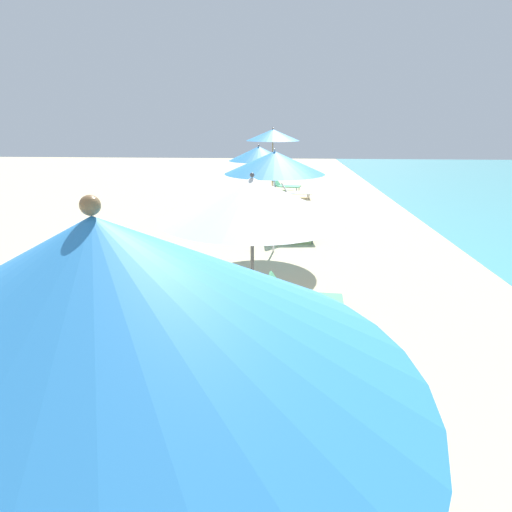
# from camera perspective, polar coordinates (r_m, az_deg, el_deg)

# --- Properties ---
(umbrella_third) EXTENTS (2.04, 2.04, 2.97)m
(umbrella_third) POSITION_cam_1_polar(r_m,az_deg,el_deg) (1.34, -20.91, -5.88)
(umbrella_third) COLOR olive
(umbrella_third) RESTS_ON ground
(lounger_third_shoreside) EXTENTS (1.67, 1.01, 0.61)m
(lounger_third_shoreside) POSITION_cam_1_polar(r_m,az_deg,el_deg) (3.76, 11.94, -31.72)
(lounger_third_shoreside) COLOR #4CA572
(lounger_third_shoreside) RESTS_ON ground
(umbrella_fourth) EXTENTS (2.43, 2.43, 2.56)m
(umbrella_fourth) POSITION_cam_1_polar(r_m,az_deg,el_deg) (5.27, -0.55, 8.11)
(umbrella_fourth) COLOR #4C4C51
(umbrella_fourth) RESTS_ON ground
(lounger_fourth_shoreside) EXTENTS (1.33, 0.66, 0.66)m
(lounger_fourth_shoreside) POSITION_cam_1_polar(r_m,az_deg,el_deg) (6.99, 6.52, -5.70)
(lounger_fourth_shoreside) COLOR #4CA572
(lounger_fourth_shoreside) RESTS_ON ground
(umbrella_fifth) EXTENTS (2.43, 2.43, 2.57)m
(umbrella_fifth) POSITION_cam_1_polar(r_m,az_deg,el_deg) (9.93, 2.66, 13.08)
(umbrella_fifth) COLOR silver
(umbrella_fifth) RESTS_ON ground
(lounger_fifth_shoreside) EXTENTS (1.37, 0.81, 0.58)m
(lounger_fifth_shoreside) POSITION_cam_1_polar(r_m,az_deg,el_deg) (11.20, 4.80, 3.40)
(lounger_fifth_shoreside) COLOR #4CA572
(lounger_fifth_shoreside) RESTS_ON ground
(umbrella_sixth) EXTENTS (2.03, 2.03, 2.46)m
(umbrella_sixth) POSITION_cam_1_polar(r_m,az_deg,el_deg) (13.94, 0.39, 14.29)
(umbrella_sixth) COLOR #4C4C51
(umbrella_sixth) RESTS_ON ground
(lounger_sixth_shoreside) EXTENTS (1.45, 0.86, 0.61)m
(lounger_sixth_shoreside) POSITION_cam_1_polar(r_m,az_deg,el_deg) (15.17, 4.81, 7.52)
(lounger_sixth_shoreside) COLOR #4CA572
(lounger_sixth_shoreside) RESTS_ON ground
(lounger_sixth_inland) EXTENTS (1.72, 0.97, 0.57)m
(lounger_sixth_inland) POSITION_cam_1_polar(r_m,az_deg,el_deg) (13.24, 4.17, 5.89)
(lounger_sixth_inland) COLOR white
(lounger_sixth_inland) RESTS_ON ground
(umbrella_farthest) EXTENTS (2.39, 2.39, 2.93)m
(umbrella_farthest) POSITION_cam_1_polar(r_m,az_deg,el_deg) (18.60, 2.40, 16.75)
(umbrella_farthest) COLOR olive
(umbrella_farthest) RESTS_ON ground
(lounger_farthest_shoreside) EXTENTS (1.50, 0.99, 0.61)m
(lounger_farthest_shoreside) POSITION_cam_1_polar(r_m,az_deg,el_deg) (19.84, 4.14, 10.01)
(lounger_farthest_shoreside) COLOR #4CA572
(lounger_farthest_shoreside) RESTS_ON ground
(lounger_farthest_inland) EXTENTS (1.31, 0.74, 0.63)m
(lounger_farthest_inland) POSITION_cam_1_polar(r_m,az_deg,el_deg) (17.89, 5.51, 9.11)
(lounger_farthest_inland) COLOR white
(lounger_farthest_inland) RESTS_ON ground
(person_walking_near) EXTENTS (0.36, 0.42, 1.61)m
(person_walking_near) POSITION_cam_1_polar(r_m,az_deg,el_deg) (3.86, -24.59, -18.20)
(person_walking_near) COLOR #262628
(person_walking_near) RESTS_ON ground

